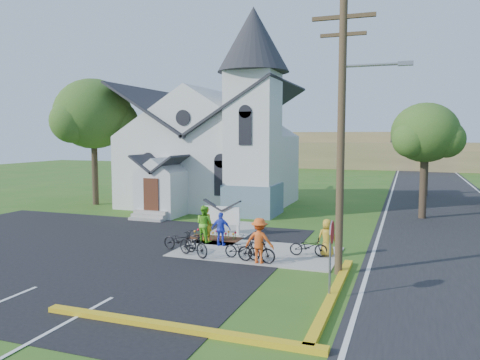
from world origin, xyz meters
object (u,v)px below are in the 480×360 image
at_px(church_sign, 222,216).
at_px(bike_1, 193,244).
at_px(cyclist_1, 204,224).
at_px(cyclist_3, 259,241).
at_px(stop_sign, 331,243).
at_px(bike_4, 308,246).
at_px(bike_3, 256,251).
at_px(cyclist_4, 327,238).
at_px(cyclist_0, 207,224).
at_px(bike_0, 180,240).
at_px(cyclist_2, 221,229).
at_px(bike_2, 242,249).
at_px(utility_pole, 343,126).

height_order(church_sign, bike_1, church_sign).
height_order(cyclist_1, cyclist_3, cyclist_3).
xyz_separation_m(stop_sign, cyclist_3, (-3.27, 3.00, -0.83)).
bearing_deg(bike_4, cyclist_3, 130.96).
bearing_deg(cyclist_3, stop_sign, 136.27).
bearing_deg(cyclist_1, bike_3, 163.19).
bearing_deg(cyclist_4, bike_1, 2.11).
relative_size(cyclist_0, bike_0, 0.97).
height_order(cyclist_2, bike_2, cyclist_2).
xyz_separation_m(church_sign, bike_2, (2.54, -4.08, -0.56)).
bearing_deg(church_sign, stop_sign, -48.12).
xyz_separation_m(church_sign, cyclist_3, (3.36, -4.40, -0.08)).
distance_m(church_sign, stop_sign, 9.97).
bearing_deg(stop_sign, church_sign, 131.88).
bearing_deg(cyclist_0, cyclist_4, -175.80).
relative_size(bike_3, cyclist_4, 1.02).
bearing_deg(church_sign, cyclist_3, -52.61).
xyz_separation_m(cyclist_0, bike_1, (0.61, -2.73, -0.31)).
xyz_separation_m(church_sign, bike_3, (3.24, -4.40, -0.49)).
distance_m(stop_sign, cyclist_1, 8.88).
distance_m(utility_pole, stop_sign, 4.52).
xyz_separation_m(stop_sign, cyclist_1, (-6.82, 5.61, -0.86)).
bearing_deg(cyclist_2, cyclist_4, 176.16).
distance_m(stop_sign, cyclist_2, 7.81).
bearing_deg(cyclist_3, cyclist_1, -37.53).
relative_size(cyclist_1, bike_3, 1.08).
bearing_deg(cyclist_0, bike_1, 114.17).
distance_m(cyclist_0, bike_1, 2.81).
relative_size(stop_sign, cyclist_2, 1.61).
xyz_separation_m(church_sign, cyclist_2, (0.85, -2.23, -0.20)).
xyz_separation_m(stop_sign, bike_4, (-1.66, 4.71, -1.32)).
xyz_separation_m(cyclist_2, bike_4, (4.13, -0.46, -0.36)).
bearing_deg(cyclist_1, church_sign, -75.56).
relative_size(church_sign, stop_sign, 0.89).
distance_m(bike_0, bike_3, 3.81).
height_order(cyclist_3, cyclist_4, cyclist_3).
xyz_separation_m(stop_sign, cyclist_2, (-5.78, 5.17, -0.96)).
bearing_deg(church_sign, cyclist_4, -23.09).
relative_size(cyclist_3, bike_3, 1.12).
height_order(cyclist_0, cyclist_2, cyclist_0).
xyz_separation_m(church_sign, cyclist_4, (5.70, -2.43, -0.19)).
xyz_separation_m(utility_pole, bike_0, (-7.06, 1.02, -4.90)).
bearing_deg(stop_sign, cyclist_1, 140.57).
bearing_deg(bike_4, church_sign, 55.99).
xyz_separation_m(cyclist_4, bike_4, (-0.73, -0.26, -0.37)).
relative_size(church_sign, cyclist_3, 1.23).
bearing_deg(stop_sign, bike_1, 154.01).
height_order(cyclist_2, cyclist_4, cyclist_4).
relative_size(cyclist_1, bike_1, 0.99).
bearing_deg(cyclist_3, church_sign, -53.82).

